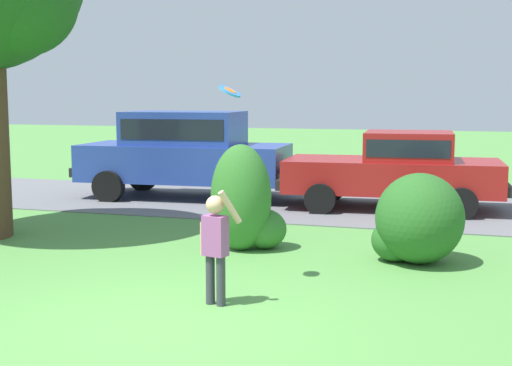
# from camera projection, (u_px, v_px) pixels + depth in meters

# --- Properties ---
(ground_plane) EXTENTS (80.00, 80.00, 0.00)m
(ground_plane) POSITION_uv_depth(u_px,v_px,m) (154.00, 326.00, 7.02)
(ground_plane) COLOR #518E42
(driveway_strip) EXTENTS (28.00, 4.40, 0.02)m
(driveway_strip) POSITION_uv_depth(u_px,v_px,m) (322.00, 206.00, 14.53)
(driveway_strip) COLOR slate
(driveway_strip) RESTS_ON ground
(shrub_near_tree) EXTENTS (1.08, 0.93, 1.57)m
(shrub_near_tree) POSITION_uv_depth(u_px,v_px,m) (245.00, 204.00, 10.39)
(shrub_near_tree) COLOR #33702B
(shrub_near_tree) RESTS_ON ground
(shrub_centre_left) EXTENTS (1.25, 1.28, 1.24)m
(shrub_centre_left) POSITION_uv_depth(u_px,v_px,m) (417.00, 221.00, 9.61)
(shrub_centre_left) COLOR #286023
(shrub_centre_left) RESTS_ON ground
(parked_sedan) EXTENTS (4.52, 2.33, 1.56)m
(parked_sedan) POSITION_uv_depth(u_px,v_px,m) (397.00, 167.00, 14.04)
(parked_sedan) COLOR maroon
(parked_sedan) RESTS_ON ground
(parked_suv) EXTENTS (4.80, 2.32, 1.92)m
(parked_suv) POSITION_uv_depth(u_px,v_px,m) (185.00, 150.00, 15.53)
(parked_suv) COLOR #28429E
(parked_suv) RESTS_ON ground
(child_thrower) EXTENTS (0.47, 0.23, 1.29)m
(child_thrower) POSITION_uv_depth(u_px,v_px,m) (215.00, 241.00, 7.65)
(child_thrower) COLOR #383842
(child_thrower) RESTS_ON ground
(frisbee) EXTENTS (0.27, 0.28, 0.17)m
(frisbee) POSITION_uv_depth(u_px,v_px,m) (230.00, 91.00, 8.27)
(frisbee) COLOR #337FDB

